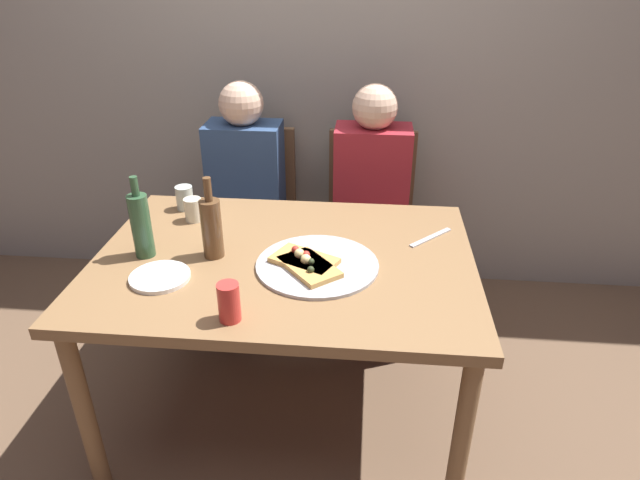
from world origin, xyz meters
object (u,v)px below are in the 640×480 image
tumbler_far (185,198)px  plate_stack (160,277)px  pizza_slice_last (309,266)px  chair_left (251,206)px  wine_bottle (141,225)px  chair_right (370,211)px  soda_can (229,302)px  pizza_tray (317,265)px  dining_table (285,275)px  pizza_slice_extra (304,259)px  guest_in_beanie (371,200)px  beer_bottle (212,227)px  table_knife (431,237)px  tumbler_near (193,210)px  guest_in_sweater (243,195)px

tumbler_far → plate_stack: bearing=-81.1°
pizza_slice_last → chair_left: bearing=113.1°
wine_bottle → chair_right: (0.80, 0.92, -0.34)m
soda_can → plate_stack: 0.35m
pizza_tray → pizza_slice_last: pizza_slice_last is taller
wine_bottle → tumbler_far: 0.40m
dining_table → pizza_tray: pizza_tray is taller
pizza_slice_extra → guest_in_beanie: guest_in_beanie is taller
pizza_slice_last → soda_can: (-0.20, -0.29, 0.04)m
beer_bottle → plate_stack: (-0.14, -0.17, -0.11)m
tumbler_far → chair_right: (0.78, 0.52, -0.27)m
wine_bottle → table_knife: 1.06m
pizza_slice_last → plate_stack: size_ratio=1.26×
beer_bottle → table_knife: bearing=14.8°
chair_left → guest_in_beanie: bearing=166.3°
pizza_slice_extra → tumbler_near: size_ratio=2.71×
soda_can → guest_in_sweater: bearing=101.0°
pizza_slice_last → soda_can: soda_can is taller
beer_bottle → chair_left: (-0.07, 0.90, -0.34)m
soda_can → chair_left: bearing=99.7°
dining_table → plate_stack: bearing=-154.2°
dining_table → chair_left: size_ratio=1.49×
tumbler_far → guest_in_sweater: (0.15, 0.37, -0.14)m
table_knife → dining_table: bearing=-25.6°
pizza_tray → chair_left: 1.07m
guest_in_sweater → guest_in_beanie: size_ratio=1.00×
tumbler_far → chair_right: size_ratio=0.11×
beer_bottle → plate_stack: size_ratio=1.49×
pizza_slice_last → plate_stack: pizza_slice_last is taller
tumbler_near → table_knife: bearing=-4.1°
soda_can → guest_in_beanie: size_ratio=0.10×
dining_table → wine_bottle: wine_bottle is taller
dining_table → soda_can: (-0.10, -0.38, 0.14)m
dining_table → chair_right: size_ratio=1.49×
chair_left → pizza_slice_last: bearing=113.1°
pizza_slice_extra → table_knife: (0.45, 0.24, -0.02)m
pizza_slice_extra → guest_in_beanie: 0.83m
pizza_tray → guest_in_sweater: size_ratio=0.36×
beer_bottle → guest_in_sweater: guest_in_sweater is taller
pizza_tray → table_knife: bearing=31.3°
pizza_slice_extra → guest_in_sweater: bearing=116.7°
tumbler_near → soda_can: size_ratio=0.77×
dining_table → beer_bottle: beer_bottle is taller
tumbler_far → table_knife: 1.02m
guest_in_sweater → chair_left: bearing=-90.0°
pizza_slice_extra → plate_stack: (-0.46, -0.13, -0.02)m
pizza_slice_extra → plate_stack: bearing=-163.9°
chair_left → soda_can: bearing=99.7°
tumbler_near → plate_stack: bearing=-87.7°
pizza_tray → wine_bottle: (-0.62, 0.02, 0.12)m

